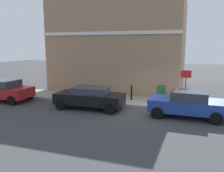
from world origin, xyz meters
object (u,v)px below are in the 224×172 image
object	(u,v)px
car_black	(90,97)
bollard_near_cabinet	(131,92)
bollard_far_kerb	(106,94)
utility_cabinet	(161,95)
street_sign	(186,83)
car_red	(2,90)
car_blue	(187,104)

from	to	relation	value
car_black	bollard_near_cabinet	xyz separation A→B (m)	(2.51, -2.00, -0.03)
car_black	bollard_near_cabinet	size ratio (longest dim) A/B	4.09
car_black	bollard_far_kerb	size ratio (longest dim) A/B	4.09
utility_cabinet	street_sign	bearing A→B (deg)	-120.04
utility_cabinet	street_sign	size ratio (longest dim) A/B	0.50
car_red	street_sign	size ratio (longest dim) A/B	1.89
street_sign	utility_cabinet	bearing A→B (deg)	59.96
car_black	street_sign	world-z (taller)	street_sign
car_black	street_sign	size ratio (longest dim) A/B	1.85
car_black	utility_cabinet	size ratio (longest dim) A/B	3.69
bollard_near_cabinet	street_sign	distance (m)	3.79
car_blue	street_sign	world-z (taller)	street_sign
bollard_near_cabinet	street_sign	size ratio (longest dim) A/B	0.45
utility_cabinet	car_red	bearing A→B (deg)	102.75
car_blue	utility_cabinet	size ratio (longest dim) A/B	3.50
car_blue	car_red	xyz separation A→B (m)	(-0.17, 12.51, 0.02)
utility_cabinet	bollard_near_cabinet	world-z (taller)	utility_cabinet
bollard_near_cabinet	bollard_far_kerb	size ratio (longest dim) A/B	1.00
utility_cabinet	bollard_near_cabinet	size ratio (longest dim) A/B	1.11
car_red	utility_cabinet	bearing A→B (deg)	-167.66
car_black	bollard_near_cabinet	distance (m)	3.21
car_blue	utility_cabinet	bearing A→B (deg)	-52.19
car_black	car_red	world-z (taller)	car_red
car_red	utility_cabinet	size ratio (longest dim) A/B	3.78
car_red	bollard_far_kerb	bearing A→B (deg)	-169.11
bollard_near_cabinet	street_sign	xyz separation A→B (m)	(-0.98, -3.54, 0.96)
bollard_near_cabinet	bollard_far_kerb	distance (m)	1.85
utility_cabinet	bollard_near_cabinet	bearing A→B (deg)	87.17
street_sign	bollard_near_cabinet	bearing A→B (deg)	74.59
bollard_far_kerb	bollard_near_cabinet	bearing A→B (deg)	-53.93
car_red	bollard_far_kerb	world-z (taller)	car_red
car_black	utility_cabinet	distance (m)	4.69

